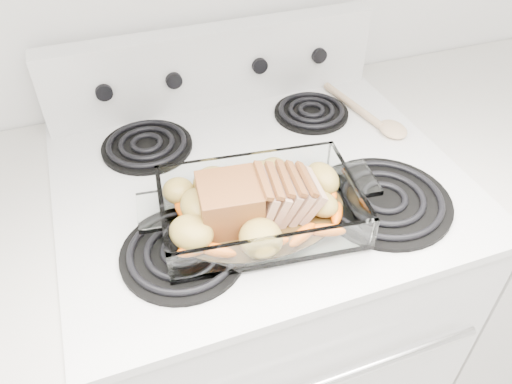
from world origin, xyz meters
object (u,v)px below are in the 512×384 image
object	(u,v)px
baking_dish	(260,212)
pork_roast	(249,202)
electric_range	(257,308)
counter_right	(469,248)

from	to	relation	value
baking_dish	pork_roast	world-z (taller)	pork_roast
pork_roast	electric_range	bearing A→B (deg)	57.80
counter_right	pork_roast	bearing A→B (deg)	-169.75
electric_range	counter_right	size ratio (longest dim) A/B	1.20
counter_right	baking_dish	xyz separation A→B (m)	(-0.71, -0.13, 0.50)
counter_right	pork_roast	distance (m)	0.91
counter_right	pork_roast	size ratio (longest dim) A/B	4.43
pork_roast	baking_dish	bearing A→B (deg)	-6.28
counter_right	electric_range	bearing A→B (deg)	179.90
electric_range	baking_dish	xyz separation A→B (m)	(-0.04, -0.13, 0.48)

